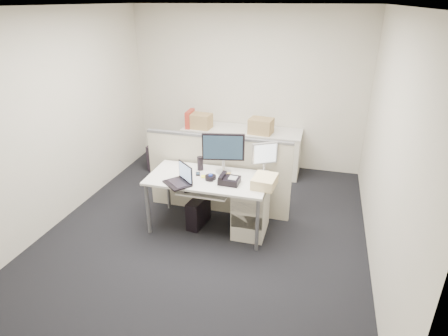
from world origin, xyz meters
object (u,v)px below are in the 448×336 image
(desk, at_px, (208,182))
(desk_phone, at_px, (229,181))
(monitor_main, at_px, (223,154))
(laptop, at_px, (177,175))

(desk, distance_m, desk_phone, 0.33)
(monitor_main, relative_size, laptop, 1.64)
(laptop, distance_m, desk_phone, 0.63)
(monitor_main, distance_m, desk_phone, 0.38)
(desk, bearing_deg, monitor_main, 50.19)
(monitor_main, bearing_deg, desk, -141.61)
(desk, bearing_deg, laptop, -136.97)
(laptop, bearing_deg, monitor_main, 86.56)
(desk_phone, bearing_deg, desk, 165.15)
(desk_phone, bearing_deg, laptop, -160.48)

